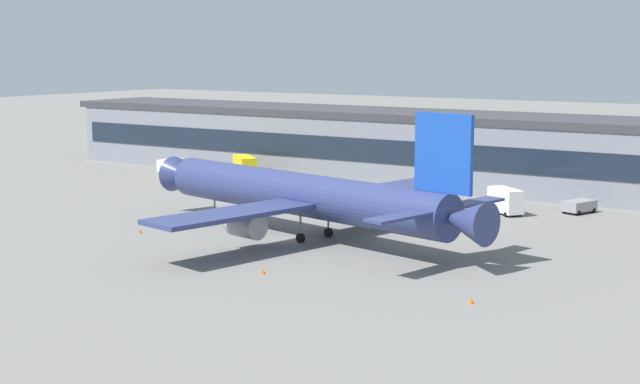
{
  "coord_description": "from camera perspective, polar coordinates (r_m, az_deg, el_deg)",
  "views": [
    {
      "loc": [
        62.82,
        -88.59,
        22.55
      ],
      "look_at": [
        0.61,
        6.09,
        5.0
      ],
      "focal_mm": 52.21,
      "sensor_mm": 36.0,
      "label": 1
    }
  ],
  "objects": [
    {
      "name": "catering_truck",
      "position": [
        160.9,
        -4.65,
        1.54
      ],
      "size": [
        7.24,
        6.54,
        4.15
      ],
      "color": "yellow",
      "rests_on": "ground_plane"
    },
    {
      "name": "stair_truck",
      "position": [
        129.83,
        11.33,
        -0.48
      ],
      "size": [
        6.21,
        5.57,
        3.55
      ],
      "color": "white",
      "rests_on": "ground_plane"
    },
    {
      "name": "traffic_cone_2",
      "position": [
        84.47,
        9.26,
        -6.58
      ],
      "size": [
        0.48,
        0.48,
        0.61
      ],
      "primitive_type": "cone",
      "color": "#F2590C",
      "rests_on": "ground_plane"
    },
    {
      "name": "pushback_tractor",
      "position": [
        133.34,
        15.62,
        -0.8
      ],
      "size": [
        4.01,
        5.38,
        1.75
      ],
      "color": "gray",
      "rests_on": "ground_plane"
    },
    {
      "name": "traffic_cone_1",
      "position": [
        116.76,
        -10.98,
        -2.35
      ],
      "size": [
        0.46,
        0.46,
        0.58
      ],
      "primitive_type": "cone",
      "color": "#F2590C",
      "rests_on": "ground_plane"
    },
    {
      "name": "terminal_building",
      "position": [
        154.69,
        9.16,
        2.55
      ],
      "size": [
        163.71,
        18.2,
        11.96
      ],
      "color": "gray",
      "rests_on": "ground_plane"
    },
    {
      "name": "ground_plane",
      "position": [
        110.92,
        -1.99,
        -2.93
      ],
      "size": [
        600.0,
        600.0,
        0.0
      ],
      "primitive_type": "plane",
      "color": "slate"
    },
    {
      "name": "traffic_cone_0",
      "position": [
        94.38,
        -3.51,
        -4.86
      ],
      "size": [
        0.45,
        0.45,
        0.56
      ],
      "primitive_type": "cone",
      "color": "#F2590C",
      "rests_on": "ground_plane"
    },
    {
      "name": "belt_loader",
      "position": [
        138.8,
        4.1,
        -0.08
      ],
      "size": [
        5.49,
        6.29,
        1.95
      ],
      "color": "white",
      "rests_on": "ground_plane"
    },
    {
      "name": "crew_van",
      "position": [
        171.94,
        -9.1,
        1.65
      ],
      "size": [
        2.33,
        5.23,
        2.55
      ],
      "color": "white",
      "rests_on": "ground_plane"
    },
    {
      "name": "airliner",
      "position": [
        110.68,
        -0.81,
        -0.22
      ],
      "size": [
        52.7,
        45.35,
        16.01
      ],
      "color": "navy",
      "rests_on": "ground_plane"
    },
    {
      "name": "baggage_tug",
      "position": [
        154.09,
        -1.75,
        0.79
      ],
      "size": [
        3.44,
        4.12,
        1.85
      ],
      "color": "yellow",
      "rests_on": "ground_plane"
    }
  ]
}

